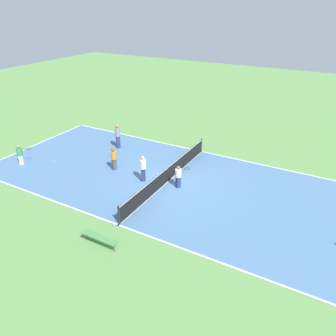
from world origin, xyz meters
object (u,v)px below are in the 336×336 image
(player_center_orange, at_px, (114,158))
(player_near_white, at_px, (143,167))
(tennis_ball_midcourt, at_px, (74,129))
(player_baseline_gray, at_px, (118,134))
(bench, at_px, (100,238))
(tennis_ball_right_alley, at_px, (109,148))
(tennis_ball_left_sideline, at_px, (159,185))
(player_far_green, at_px, (20,154))
(tennis_ball_far_baseline, at_px, (54,161))
(tennis_net, at_px, (168,174))
(player_far_white, at_px, (179,175))

(player_center_orange, bearing_deg, player_near_white, -76.96)
(tennis_ball_midcourt, bearing_deg, player_baseline_gray, 77.50)
(bench, relative_size, tennis_ball_right_alley, 26.76)
(tennis_ball_right_alley, xyz_separation_m, tennis_ball_left_sideline, (2.82, 5.92, 0.00))
(bench, xyz_separation_m, tennis_ball_left_sideline, (-5.77, -0.35, -0.34))
(player_far_green, height_order, tennis_ball_far_baseline, player_far_green)
(bench, distance_m, tennis_ball_right_alley, 10.64)
(tennis_net, relative_size, tennis_ball_right_alley, 143.13)
(bench, bearing_deg, player_center_orange, 122.34)
(tennis_net, xyz_separation_m, player_near_white, (0.68, -1.30, 0.42))
(bench, height_order, player_far_white, player_far_white)
(player_center_orange, bearing_deg, player_far_white, -68.90)
(player_far_white, distance_m, player_near_white, 2.21)
(player_baseline_gray, height_order, tennis_ball_midcourt, player_baseline_gray)
(player_baseline_gray, bearing_deg, player_far_white, -78.02)
(tennis_ball_left_sideline, bearing_deg, tennis_ball_midcourt, -112.24)
(player_far_green, distance_m, player_baseline_gray, 6.58)
(bench, distance_m, tennis_ball_left_sideline, 5.79)
(player_baseline_gray, distance_m, tennis_ball_right_alley, 1.23)
(player_far_green, xyz_separation_m, player_baseline_gray, (-5.25, 3.96, 0.29))
(player_far_green, xyz_separation_m, tennis_ball_far_baseline, (-1.33, 1.52, -0.73))
(tennis_net, relative_size, player_near_white, 5.95)
(player_center_orange, distance_m, player_far_green, 6.28)
(tennis_net, height_order, tennis_ball_left_sideline, tennis_net)
(tennis_ball_far_baseline, xyz_separation_m, tennis_ball_right_alley, (-3.51, 1.89, 0.00))
(tennis_net, relative_size, player_center_orange, 6.50)
(player_far_green, height_order, tennis_ball_midcourt, player_far_green)
(tennis_net, bearing_deg, player_baseline_gray, -114.58)
(tennis_ball_midcourt, xyz_separation_m, tennis_ball_right_alley, (1.64, 4.98, 0.00))
(tennis_ball_left_sideline, bearing_deg, player_baseline_gray, -121.02)
(player_far_green, distance_m, tennis_ball_far_baseline, 2.15)
(tennis_net, height_order, tennis_ball_right_alley, tennis_net)
(player_baseline_gray, height_order, tennis_ball_right_alley, player_baseline_gray)
(player_far_green, relative_size, tennis_ball_left_sideline, 20.02)
(player_far_white, distance_m, tennis_ball_far_baseline, 8.96)
(player_far_green, bearing_deg, player_center_orange, -22.73)
(tennis_net, relative_size, tennis_ball_left_sideline, 143.13)
(tennis_net, bearing_deg, tennis_ball_midcourt, -108.77)
(player_near_white, relative_size, tennis_ball_midcourt, 24.05)
(tennis_ball_midcourt, bearing_deg, tennis_net, 71.23)
(tennis_net, height_order, player_far_green, player_far_green)
(player_baseline_gray, relative_size, tennis_ball_far_baseline, 26.74)
(player_far_white, bearing_deg, tennis_ball_right_alley, 97.63)
(player_near_white, bearing_deg, tennis_ball_left_sideline, -36.86)
(player_center_orange, distance_m, player_baseline_gray, 3.45)
(player_baseline_gray, height_order, tennis_ball_left_sideline, player_baseline_gray)
(tennis_ball_midcourt, xyz_separation_m, tennis_ball_left_sideline, (4.46, 10.90, 0.00))
(player_center_orange, relative_size, player_baseline_gray, 0.82)
(bench, xyz_separation_m, tennis_ball_midcourt, (-10.23, -11.25, -0.34))
(player_far_white, height_order, tennis_ball_right_alley, player_far_white)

